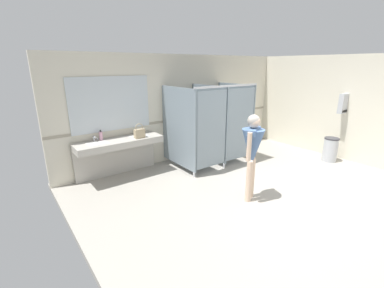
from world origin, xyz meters
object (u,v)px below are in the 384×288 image
Objects in this scene: handbag at (139,133)px; soap_dispenser at (101,136)px; person_standing at (252,148)px; paper_towel_dispenser_upper at (344,103)px; trash_bin at (330,149)px; paper_cup at (142,135)px.

handbag is 1.45× the size of soap_dispenser.
person_standing is at bearing -54.26° from soap_dispenser.
paper_towel_dispenser_upper is 2.20× the size of soap_dispenser.
paper_towel_dispenser_upper is 0.79× the size of trash_bin.
person_standing is 4.92× the size of handbag.
person_standing is 17.81× the size of paper_cup.
trash_bin is at bearing -25.59° from soap_dispenser.
paper_towel_dispenser_upper is 0.31× the size of person_standing.
handbag is at bearing -156.90° from paper_cup.
paper_towel_dispenser_upper is at bearing -24.97° from paper_cup.
soap_dispenser is at bearing 154.41° from trash_bin.
soap_dispenser is (-5.08, 2.43, 0.66)m from trash_bin.
paper_cup is (-4.26, 2.15, 0.61)m from trash_bin.
person_standing reaches higher than soap_dispenser.
paper_towel_dispenser_upper is 5.17m from handbag.
paper_cup reaches higher than trash_bin.
person_standing is at bearing -177.94° from paper_towel_dispenser_upper.
trash_bin is 6.92× the size of paper_cup.
paper_cup is at bearing 155.03° from paper_towel_dispenser_upper.
paper_towel_dispenser_upper is at bearing -0.07° from trash_bin.
person_standing is (-3.24, -0.13, 0.70)m from trash_bin.
person_standing is 2.50m from paper_cup.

